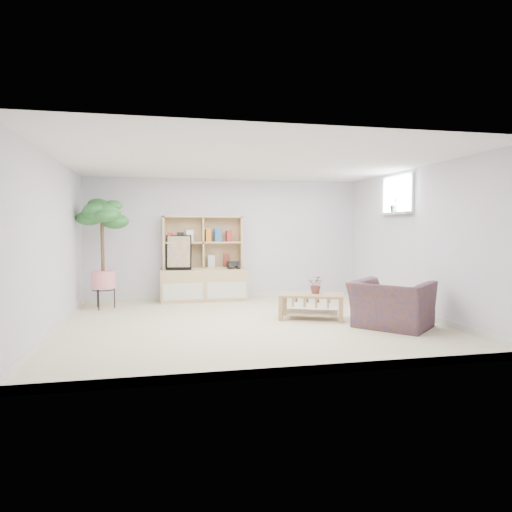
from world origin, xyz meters
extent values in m
cube|color=beige|center=(0.00, 0.00, 0.00)|extent=(5.50, 5.00, 0.01)
cube|color=white|center=(0.00, 0.00, 2.40)|extent=(5.50, 5.00, 0.01)
cube|color=silver|center=(0.00, 2.50, 1.20)|extent=(5.50, 0.01, 2.40)
cube|color=silver|center=(0.00, -2.50, 1.20)|extent=(5.50, 0.01, 2.40)
cube|color=silver|center=(-2.75, 0.00, 1.20)|extent=(0.01, 5.00, 2.40)
cube|color=silver|center=(2.75, 0.00, 1.20)|extent=(0.01, 5.00, 2.40)
cube|color=silver|center=(2.67, 0.60, 1.68)|extent=(0.14, 1.00, 0.04)
imported|color=#245924|center=(1.08, 0.13, 0.54)|extent=(0.33, 0.33, 0.28)
imported|color=navy|center=(1.91, -0.74, 0.38)|extent=(1.36, 1.37, 0.77)
imported|color=#27642E|center=(2.67, 0.63, 1.83)|extent=(0.18, 0.17, 0.27)
camera|label=1|loc=(-1.34, -6.64, 1.43)|focal=32.00mm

